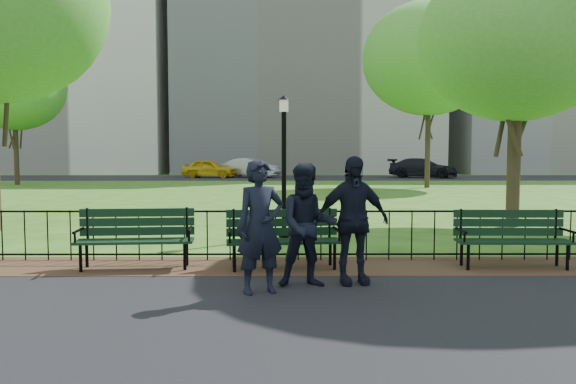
{
  "coord_description": "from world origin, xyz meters",
  "views": [
    {
      "loc": [
        -0.02,
        -7.78,
        1.9
      ],
      "look_at": [
        0.02,
        1.5,
        1.25
      ],
      "focal_mm": 35.0,
      "sensor_mm": 36.0,
      "label": 1
    }
  ],
  "objects_px": {
    "tree_near_e": "(517,39)",
    "taxi": "(209,169)",
    "park_bench_right_a": "(511,232)",
    "tree_far_w": "(14,87)",
    "sedan_dark": "(423,168)",
    "person_left": "(260,227)",
    "person_right": "(352,220)",
    "park_bench_main": "(271,231)",
    "person_mid": "(308,225)",
    "park_bench_left_a": "(136,232)",
    "lamppost": "(284,161)",
    "tree_far_e": "(429,58)",
    "sedan_silver": "(251,168)"
  },
  "relations": [
    {
      "from": "lamppost",
      "to": "person_right",
      "type": "distance_m",
      "value": 4.71
    },
    {
      "from": "park_bench_left_a",
      "to": "tree_near_e",
      "type": "xyz_separation_m",
      "value": [
        8.35,
        5.29,
        4.19
      ]
    },
    {
      "from": "person_left",
      "to": "person_right",
      "type": "relative_size",
      "value": 0.98
    },
    {
      "from": "tree_far_e",
      "to": "sedan_dark",
      "type": "bearing_deg",
      "value": 77.31
    },
    {
      "from": "person_left",
      "to": "person_right",
      "type": "xyz_separation_m",
      "value": [
        1.3,
        0.54,
        0.02
      ]
    },
    {
      "from": "sedan_silver",
      "to": "person_right",
      "type": "bearing_deg",
      "value": -152.99
    },
    {
      "from": "lamppost",
      "to": "park_bench_main",
      "type": "bearing_deg",
      "value": -93.28
    },
    {
      "from": "tree_far_w",
      "to": "sedan_dark",
      "type": "xyz_separation_m",
      "value": [
        26.49,
        9.24,
        -5.0
      ]
    },
    {
      "from": "park_bench_right_a",
      "to": "tree_far_w",
      "type": "relative_size",
      "value": 0.22
    },
    {
      "from": "person_mid",
      "to": "tree_far_w",
      "type": "bearing_deg",
      "value": 116.23
    },
    {
      "from": "park_bench_left_a",
      "to": "tree_near_e",
      "type": "bearing_deg",
      "value": 27.34
    },
    {
      "from": "park_bench_right_a",
      "to": "tree_far_e",
      "type": "height_order",
      "value": "tree_far_e"
    },
    {
      "from": "park_bench_main",
      "to": "sedan_silver",
      "type": "height_order",
      "value": "sedan_silver"
    },
    {
      "from": "park_bench_right_a",
      "to": "tree_far_w",
      "type": "height_order",
      "value": "tree_far_w"
    },
    {
      "from": "tree_far_w",
      "to": "person_right",
      "type": "height_order",
      "value": "tree_far_w"
    },
    {
      "from": "lamppost",
      "to": "sedan_silver",
      "type": "distance_m",
      "value": 30.64
    },
    {
      "from": "tree_far_w",
      "to": "person_right",
      "type": "distance_m",
      "value": 30.95
    },
    {
      "from": "park_bench_main",
      "to": "taxi",
      "type": "distance_m",
      "value": 34.18
    },
    {
      "from": "sedan_silver",
      "to": "taxi",
      "type": "bearing_deg",
      "value": 116.59
    },
    {
      "from": "park_bench_left_a",
      "to": "tree_far_w",
      "type": "xyz_separation_m",
      "value": [
        -13.55,
        24.3,
        5.14
      ]
    },
    {
      "from": "sedan_silver",
      "to": "sedan_dark",
      "type": "distance_m",
      "value": 13.14
    },
    {
      "from": "person_right",
      "to": "sedan_dark",
      "type": "xyz_separation_m",
      "value": [
        9.52,
        34.67,
        -0.18
      ]
    },
    {
      "from": "park_bench_left_a",
      "to": "tree_near_e",
      "type": "height_order",
      "value": "tree_near_e"
    },
    {
      "from": "park_bench_right_a",
      "to": "taxi",
      "type": "height_order",
      "value": "taxi"
    },
    {
      "from": "person_mid",
      "to": "person_left",
      "type": "bearing_deg",
      "value": -157.15
    },
    {
      "from": "sedan_silver",
      "to": "sedan_dark",
      "type": "xyz_separation_m",
      "value": [
        13.14,
        -0.38,
        0.0
      ]
    },
    {
      "from": "tree_far_e",
      "to": "park_bench_left_a",
      "type": "bearing_deg",
      "value": -115.43
    },
    {
      "from": "park_bench_main",
      "to": "park_bench_right_a",
      "type": "height_order",
      "value": "park_bench_main"
    },
    {
      "from": "person_mid",
      "to": "person_right",
      "type": "relative_size",
      "value": 0.94
    },
    {
      "from": "person_mid",
      "to": "person_right",
      "type": "distance_m",
      "value": 0.68
    },
    {
      "from": "park_bench_main",
      "to": "lamppost",
      "type": "height_order",
      "value": "lamppost"
    },
    {
      "from": "sedan_dark",
      "to": "person_left",
      "type": "bearing_deg",
      "value": -172.42
    },
    {
      "from": "person_left",
      "to": "sedan_silver",
      "type": "height_order",
      "value": "person_left"
    },
    {
      "from": "park_bench_right_a",
      "to": "person_right",
      "type": "distance_m",
      "value": 3.02
    },
    {
      "from": "tree_near_e",
      "to": "sedan_dark",
      "type": "relative_size",
      "value": 1.36
    },
    {
      "from": "lamppost",
      "to": "tree_far_w",
      "type": "xyz_separation_m",
      "value": [
        -15.97,
        20.89,
        4.02
      ]
    },
    {
      "from": "tree_far_e",
      "to": "tree_far_w",
      "type": "height_order",
      "value": "tree_far_e"
    },
    {
      "from": "park_bench_right_a",
      "to": "tree_near_e",
      "type": "xyz_separation_m",
      "value": [
        2.15,
        5.27,
        4.21
      ]
    },
    {
      "from": "lamppost",
      "to": "person_right",
      "type": "height_order",
      "value": "lamppost"
    },
    {
      "from": "tree_far_e",
      "to": "person_mid",
      "type": "xyz_separation_m",
      "value": [
        -7.46,
        -22.83,
        -6.11
      ]
    },
    {
      "from": "person_left",
      "to": "sedan_silver",
      "type": "distance_m",
      "value": 35.67
    },
    {
      "from": "person_right",
      "to": "park_bench_left_a",
      "type": "bearing_deg",
      "value": 150.26
    },
    {
      "from": "park_bench_main",
      "to": "park_bench_left_a",
      "type": "distance_m",
      "value": 2.22
    },
    {
      "from": "sedan_silver",
      "to": "person_mid",
      "type": "bearing_deg",
      "value": -154.06
    },
    {
      "from": "tree_near_e",
      "to": "taxi",
      "type": "bearing_deg",
      "value": 112.45
    },
    {
      "from": "tree_far_e",
      "to": "person_left",
      "type": "relative_size",
      "value": 5.59
    },
    {
      "from": "tree_near_e",
      "to": "tree_far_e",
      "type": "xyz_separation_m",
      "value": [
        1.88,
        16.24,
        2.19
      ]
    },
    {
      "from": "park_bench_main",
      "to": "tree_far_w",
      "type": "bearing_deg",
      "value": 116.5
    },
    {
      "from": "park_bench_main",
      "to": "person_left",
      "type": "distance_m",
      "value": 1.59
    },
    {
      "from": "person_left",
      "to": "person_mid",
      "type": "relative_size",
      "value": 1.03
    }
  ]
}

